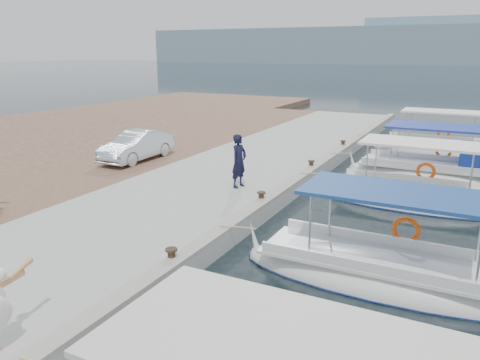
{
  "coord_description": "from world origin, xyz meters",
  "views": [
    {
      "loc": [
        5.54,
        -11.61,
        5.21
      ],
      "look_at": [
        -1.0,
        1.26,
        1.2
      ],
      "focal_mm": 35.0,
      "sensor_mm": 36.0,
      "label": 1
    }
  ],
  "objects_px": {
    "fishing_caique_c": "(411,201)",
    "fishing_caique_d": "(434,174)",
    "fishing_caique_b": "(383,277)",
    "parked_car": "(137,146)",
    "fishing_caique_e": "(434,151)",
    "fisherman": "(239,161)"
  },
  "relations": [
    {
      "from": "fishing_caique_b",
      "to": "parked_car",
      "type": "xyz_separation_m",
      "value": [
        -11.78,
        5.77,
        1.02
      ]
    },
    {
      "from": "fishing_caique_c",
      "to": "parked_car",
      "type": "distance_m",
      "value": 11.63
    },
    {
      "from": "fisherman",
      "to": "parked_car",
      "type": "relative_size",
      "value": 0.49
    },
    {
      "from": "fishing_caique_c",
      "to": "fishing_caique_d",
      "type": "distance_m",
      "value": 4.07
    },
    {
      "from": "fishing_caique_d",
      "to": "parked_car",
      "type": "distance_m",
      "value": 12.86
    },
    {
      "from": "fishing_caique_b",
      "to": "fishing_caique_e",
      "type": "relative_size",
      "value": 1.09
    },
    {
      "from": "fishing_caique_c",
      "to": "parked_car",
      "type": "relative_size",
      "value": 1.66
    },
    {
      "from": "fisherman",
      "to": "fishing_caique_d",
      "type": "bearing_deg",
      "value": -33.36
    },
    {
      "from": "fishing_caique_b",
      "to": "fishing_caique_d",
      "type": "distance_m",
      "value": 10.35
    },
    {
      "from": "fishing_caique_e",
      "to": "fisherman",
      "type": "bearing_deg",
      "value": -115.03
    },
    {
      "from": "fishing_caique_d",
      "to": "fisherman",
      "type": "height_order",
      "value": "fisherman"
    },
    {
      "from": "fishing_caique_e",
      "to": "parked_car",
      "type": "xyz_separation_m",
      "value": [
        -11.49,
        -10.03,
        1.02
      ]
    },
    {
      "from": "fishing_caique_c",
      "to": "fishing_caique_d",
      "type": "xyz_separation_m",
      "value": [
        0.4,
        4.05,
        0.07
      ]
    },
    {
      "from": "fishing_caique_e",
      "to": "parked_car",
      "type": "distance_m",
      "value": 15.28
    },
    {
      "from": "fishing_caique_b",
      "to": "fishing_caique_e",
      "type": "xyz_separation_m",
      "value": [
        -0.29,
        15.79,
        0.0
      ]
    },
    {
      "from": "fishing_caique_d",
      "to": "parked_car",
      "type": "xyz_separation_m",
      "value": [
        -11.98,
        -4.58,
        0.95
      ]
    },
    {
      "from": "fishing_caique_e",
      "to": "fisherman",
      "type": "xyz_separation_m",
      "value": [
        -5.51,
        -11.79,
        1.32
      ]
    },
    {
      "from": "fishing_caique_b",
      "to": "fishing_caique_d",
      "type": "relative_size",
      "value": 0.97
    },
    {
      "from": "fishing_caique_e",
      "to": "parked_car",
      "type": "bearing_deg",
      "value": -138.89
    },
    {
      "from": "fishing_caique_b",
      "to": "fishing_caique_d",
      "type": "height_order",
      "value": "same"
    },
    {
      "from": "fishing_caique_c",
      "to": "fishing_caique_d",
      "type": "relative_size",
      "value": 0.92
    },
    {
      "from": "fishing_caique_d",
      "to": "parked_car",
      "type": "relative_size",
      "value": 1.81
    }
  ]
}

